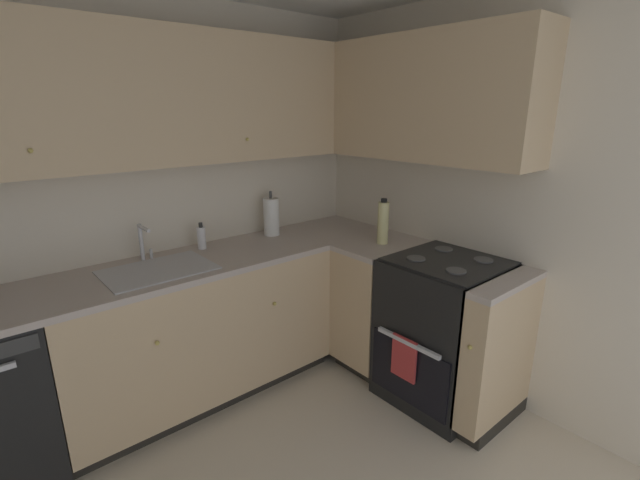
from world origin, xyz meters
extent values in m
cube|color=beige|center=(0.00, 1.44, 1.21)|extent=(3.79, 0.05, 2.41)
cube|color=beige|center=(1.87, 0.00, 1.21)|extent=(0.05, 2.93, 2.41)
cube|color=tan|center=(0.42, 1.12, 0.48)|extent=(1.65, 0.60, 0.78)
cube|color=black|center=(0.42, 1.15, 0.04)|extent=(1.65, 0.54, 0.09)
sphere|color=tan|center=(0.05, 0.80, 0.63)|extent=(0.02, 0.02, 0.02)
sphere|color=tan|center=(0.78, 0.80, 0.63)|extent=(0.02, 0.02, 0.02)
cube|color=#B7A89E|center=(0.42, 1.12, 0.89)|extent=(2.86, 0.60, 0.03)
cube|color=tan|center=(1.54, 0.63, 0.48)|extent=(0.60, 0.38, 0.78)
cube|color=black|center=(1.57, 0.63, 0.04)|extent=(0.54, 0.38, 0.09)
cube|color=tan|center=(1.54, -0.26, 0.48)|extent=(0.60, 0.15, 0.78)
cube|color=black|center=(1.57, -0.26, 0.04)|extent=(0.54, 0.15, 0.09)
sphere|color=tan|center=(1.23, -0.26, 0.63)|extent=(0.02, 0.02, 0.02)
cube|color=#B7A89E|center=(1.54, 0.63, 0.89)|extent=(0.60, 0.38, 0.03)
cube|color=#B7A89E|center=(1.54, -0.26, 0.89)|extent=(0.60, 0.15, 0.03)
cube|color=black|center=(1.56, 0.11, 0.45)|extent=(0.64, 0.62, 0.91)
cube|color=black|center=(1.24, 0.11, 0.29)|extent=(0.02, 0.55, 0.38)
cube|color=silver|center=(1.22, 0.11, 0.50)|extent=(0.02, 0.43, 0.02)
cube|color=black|center=(1.56, 0.11, 0.91)|extent=(0.59, 0.60, 0.01)
cube|color=black|center=(1.87, 0.11, 0.98)|extent=(0.03, 0.60, 0.15)
cylinder|color=#4C4C4C|center=(1.42, -0.02, 0.92)|extent=(0.11, 0.11, 0.01)
cylinder|color=#4C4C4C|center=(1.42, 0.25, 0.92)|extent=(0.11, 0.11, 0.01)
cylinder|color=#4C4C4C|center=(1.71, -0.02, 0.92)|extent=(0.11, 0.11, 0.01)
cylinder|color=#4C4C4C|center=(1.71, 0.25, 0.92)|extent=(0.11, 0.11, 0.01)
cube|color=#B23333|center=(1.21, 0.13, 0.39)|extent=(0.02, 0.17, 0.26)
cube|color=tan|center=(0.26, 1.26, 1.83)|extent=(2.54, 0.32, 0.73)
sphere|color=tan|center=(-0.30, 1.09, 1.60)|extent=(0.02, 0.02, 0.02)
sphere|color=tan|center=(0.81, 1.09, 1.60)|extent=(0.02, 0.02, 0.02)
cube|color=tan|center=(1.68, 0.58, 1.83)|extent=(0.32, 1.67, 0.73)
cube|color=#B7B7BC|center=(0.20, 1.09, 0.91)|extent=(0.58, 0.40, 0.01)
cube|color=gray|center=(0.20, 1.09, 0.86)|extent=(0.53, 0.36, 0.09)
cube|color=#99999E|center=(0.20, 1.09, 0.88)|extent=(0.02, 0.35, 0.06)
cylinder|color=silver|center=(0.20, 1.32, 1.02)|extent=(0.02, 0.02, 0.22)
cylinder|color=silver|center=(0.20, 1.24, 1.12)|extent=(0.02, 0.15, 0.02)
cylinder|color=silver|center=(0.25, 1.32, 0.94)|extent=(0.02, 0.02, 0.06)
cylinder|color=silver|center=(0.57, 1.30, 0.98)|extent=(0.05, 0.05, 0.14)
cylinder|color=#262626|center=(0.57, 1.30, 1.07)|extent=(0.02, 0.02, 0.03)
cylinder|color=white|center=(1.10, 1.28, 1.04)|extent=(0.11, 0.11, 0.26)
cylinder|color=#3F3F3F|center=(1.10, 1.28, 1.06)|extent=(0.02, 0.02, 0.32)
cylinder|color=beige|center=(1.54, 0.63, 1.05)|extent=(0.07, 0.07, 0.28)
cylinder|color=black|center=(1.54, 0.63, 1.20)|extent=(0.04, 0.04, 0.02)
camera|label=1|loc=(-0.62, -1.27, 1.78)|focal=24.86mm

